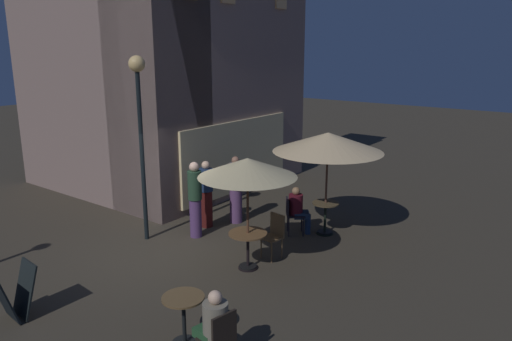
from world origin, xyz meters
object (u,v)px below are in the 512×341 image
at_px(patio_umbrella_0, 248,168).
at_px(cafe_chair_0, 275,232).
at_px(cafe_table_2, 184,312).
at_px(patron_standing_2, 195,199).
at_px(cafe_table_0, 248,242).
at_px(cafe_chair_1, 292,212).
at_px(patron_seated_1, 213,323).
at_px(menu_sandwich_board, 14,293).
at_px(patron_seated_0, 298,208).
at_px(cafe_table_1, 325,213).
at_px(patron_standing_4, 206,194).
at_px(street_lamp_near_corner, 139,108).
at_px(cafe_chair_2, 220,336).
at_px(patio_umbrella_1, 328,142).
at_px(patron_standing_3, 236,190).

bearing_deg(patio_umbrella_0, cafe_chair_0, -9.27).
xyz_separation_m(cafe_table_2, patron_standing_2, (3.24, 2.88, 0.39)).
xyz_separation_m(cafe_table_0, patio_umbrella_0, (-0.00, 0.00, 1.53)).
bearing_deg(cafe_chair_1, patron_seated_1, -107.37).
bearing_deg(menu_sandwich_board, cafe_chair_1, -9.13).
xyz_separation_m(cafe_chair_1, patron_seated_0, (0.09, -0.11, 0.12)).
bearing_deg(patron_seated_0, cafe_table_1, -0.00).
bearing_deg(cafe_table_1, cafe_chair_1, 128.32).
height_order(patron_seated_0, patron_standing_4, patron_standing_4).
xyz_separation_m(street_lamp_near_corner, patron_standing_2, (0.81, -0.82, -2.15)).
height_order(cafe_table_2, patron_standing_2, patron_standing_2).
distance_m(patron_standing_2, patron_standing_4, 0.70).
bearing_deg(cafe_chair_2, patio_umbrella_0, -48.93).
distance_m(street_lamp_near_corner, cafe_table_0, 3.81).
distance_m(cafe_chair_0, patron_standing_4, 2.47).
bearing_deg(cafe_table_0, cafe_chair_1, 8.57).
bearing_deg(cafe_chair_0, patron_standing_4, -92.35).
height_order(menu_sandwich_board, cafe_chair_0, cafe_chair_0).
bearing_deg(street_lamp_near_corner, cafe_chair_0, -72.24).
xyz_separation_m(patio_umbrella_1, patron_standing_4, (-1.35, 2.59, -1.39)).
height_order(street_lamp_near_corner, patron_seated_0, street_lamp_near_corner).
relative_size(patio_umbrella_1, patron_seated_1, 2.16).
bearing_deg(patron_seated_0, cafe_table_2, -116.13).
xyz_separation_m(patio_umbrella_1, patron_standing_2, (-2.00, 2.35, -1.31)).
relative_size(cafe_chair_0, patron_standing_2, 0.53).
relative_size(cafe_table_2, patron_standing_2, 0.43).
bearing_deg(patio_umbrella_1, patron_seated_0, 128.32).
bearing_deg(patron_standing_2, street_lamp_near_corner, -173.53).
bearing_deg(cafe_chair_0, street_lamp_near_corner, -62.97).
bearing_deg(patron_seated_0, cafe_table_0, -123.01).
bearing_deg(patio_umbrella_0, cafe_table_0, -82.87).
bearing_deg(cafe_chair_1, patron_seated_0, 0.00).
relative_size(menu_sandwich_board, patron_seated_1, 0.77).
xyz_separation_m(cafe_table_2, cafe_chair_1, (4.75, 1.16, 0.01)).
height_order(cafe_table_1, patio_umbrella_1, patio_umbrella_1).
bearing_deg(cafe_chair_2, cafe_chair_1, -57.91).
height_order(cafe_chair_2, patron_seated_0, patron_seated_0).
height_order(cafe_chair_1, patron_seated_0, patron_seated_0).
xyz_separation_m(cafe_chair_2, patron_standing_4, (4.04, 3.97, 0.31)).
height_order(cafe_table_0, cafe_chair_1, cafe_chair_1).
height_order(cafe_table_1, cafe_chair_0, cafe_chair_0).
bearing_deg(patron_seated_1, patio_umbrella_0, -50.94).
bearing_deg(patron_standing_2, patio_umbrella_0, -54.52).
height_order(cafe_chair_2, patron_seated_1, patron_seated_1).
bearing_deg(patron_seated_0, patron_standing_4, 166.20).
relative_size(cafe_table_1, patron_standing_3, 0.45).
bearing_deg(cafe_table_1, cafe_table_2, -174.23).
xyz_separation_m(patron_seated_0, patron_standing_3, (-0.26, 1.70, 0.20)).
xyz_separation_m(cafe_table_1, cafe_chair_1, (-0.50, 0.63, 0.02)).
bearing_deg(cafe_table_2, patron_seated_0, 12.19).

